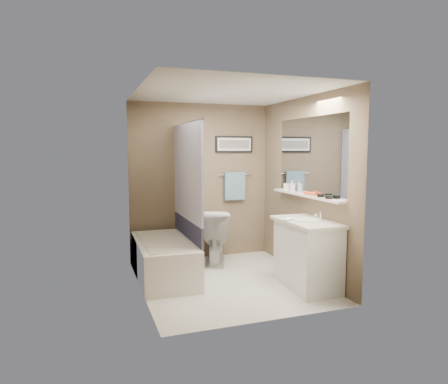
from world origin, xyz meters
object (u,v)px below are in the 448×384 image
object	(u,v)px
hair_brush_front	(310,193)
glass_jar	(286,187)
soap_bottle	(292,186)
candle_bowl_near	(329,197)
bathtub	(164,259)
vanity	(307,256)
toilet	(215,236)
candle_bowl_far	(321,196)

from	to	relation	value
hair_brush_front	glass_jar	bearing A→B (deg)	90.00
hair_brush_front	soap_bottle	bearing A→B (deg)	90.00
candle_bowl_near	glass_jar	bearing A→B (deg)	90.00
bathtub	vanity	xyz separation A→B (m)	(1.60, -0.95, 0.15)
bathtub	toilet	world-z (taller)	toilet
bathtub	candle_bowl_far	xyz separation A→B (m)	(1.79, -0.93, 0.89)
glass_jar	soap_bottle	bearing A→B (deg)	-90.00
candle_bowl_near	hair_brush_front	size ratio (longest dim) A/B	0.41
vanity	soap_bottle	xyz separation A→B (m)	(0.19, 0.76, 0.79)
candle_bowl_near	glass_jar	distance (m)	1.06
bathtub	candle_bowl_near	size ratio (longest dim) A/B	16.67
bathtub	glass_jar	size ratio (longest dim) A/B	15.00
bathtub	soap_bottle	xyz separation A→B (m)	(1.79, -0.19, 0.94)
hair_brush_front	soap_bottle	size ratio (longest dim) A/B	1.42
candle_bowl_far	glass_jar	xyz separation A→B (m)	(0.00, 0.89, 0.03)
bathtub	candle_bowl_near	world-z (taller)	candle_bowl_near
vanity	toilet	bearing A→B (deg)	120.48
hair_brush_front	soap_bottle	distance (m)	0.49
toilet	glass_jar	distance (m)	1.29
toilet	glass_jar	bearing A→B (deg)	173.39
candle_bowl_near	candle_bowl_far	size ratio (longest dim) A/B	1.00
bathtub	glass_jar	world-z (taller)	glass_jar
candle_bowl_near	hair_brush_front	xyz separation A→B (m)	(0.00, 0.41, 0.00)
toilet	glass_jar	size ratio (longest dim) A/B	8.19
glass_jar	soap_bottle	size ratio (longest dim) A/B	0.64
glass_jar	candle_bowl_near	bearing A→B (deg)	-90.00
soap_bottle	hair_brush_front	bearing A→B (deg)	-90.00
vanity	soap_bottle	size ratio (longest dim) A/B	5.79
toilet	vanity	xyz separation A→B (m)	(0.74, -1.39, -0.01)
soap_bottle	candle_bowl_far	bearing A→B (deg)	-90.00
vanity	candle_bowl_far	world-z (taller)	candle_bowl_far
toilet	vanity	world-z (taller)	toilet
toilet	candle_bowl_near	size ratio (longest dim) A/B	9.10
vanity	soap_bottle	world-z (taller)	soap_bottle
hair_brush_front	vanity	bearing A→B (deg)	-125.09
soap_bottle	candle_bowl_near	bearing A→B (deg)	-90.00
vanity	candle_bowl_near	world-z (taller)	candle_bowl_near
glass_jar	toilet	bearing A→B (deg)	152.48
bathtub	toilet	distance (m)	0.98
candle_bowl_far	hair_brush_front	world-z (taller)	hair_brush_front
candle_bowl_near	candle_bowl_far	bearing A→B (deg)	90.00
bathtub	candle_bowl_near	xyz separation A→B (m)	(1.79, -1.10, 0.89)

